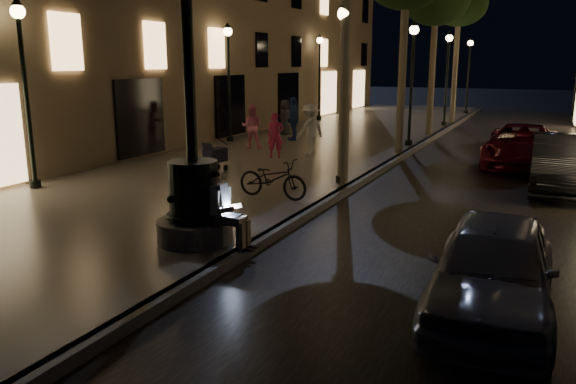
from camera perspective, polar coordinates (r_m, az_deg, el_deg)
The scene contains 24 objects.
ground at distance 22.08m, azimuth 12.29°, elevation 3.79°, with size 120.00×120.00×0.00m, color black.
cobble_lane at distance 21.63m, azimuth 20.06°, elevation 3.13°, with size 6.00×45.00×0.02m, color black.
promenade at distance 23.25m, azimuth 2.63°, elevation 4.77°, with size 8.00×45.00×0.20m, color slate.
curb_strip at distance 22.06m, azimuth 12.30°, elevation 4.04°, with size 0.25×45.00×0.20m, color #59595B.
fountain_lamppost at distance 10.33m, azimuth -9.58°, elevation 0.47°, with size 1.40×1.40×5.21m.
seated_man_laptop at distance 10.07m, azimuth -6.64°, elevation -1.46°, with size 1.00×0.34×1.37m.
tree_far at distance 32.80m, azimuth 17.01°, elevation 17.72°, with size 3.00×3.00×7.50m.
lamp_curb_a at distance 15.16m, azimuth 5.63°, elevation 12.24°, with size 0.36×0.36×4.81m.
lamp_curb_b at distance 22.85m, azimuth 12.51°, elevation 12.23°, with size 0.36×0.36×4.81m.
lamp_curb_c at distance 30.70m, azimuth 15.90°, elevation 12.17°, with size 0.36×0.36×4.81m.
lamp_curb_d at distance 38.62m, azimuth 17.91°, elevation 12.11°, with size 0.36×0.36×4.81m.
lamp_left_a at distance 15.93m, azimuth -25.27°, elevation 11.12°, with size 0.36×0.36×4.81m.
lamp_left_b at distance 23.65m, azimuth -6.07°, elevation 12.48°, with size 0.36×0.36×4.81m.
lamp_left_c at distance 32.64m, azimuth 3.22°, elevation 12.65°, with size 0.36×0.36×4.81m.
stroller at distance 17.08m, azimuth -7.42°, elevation 3.71°, with size 0.53×0.99×0.99m.
car_front at distance 8.27m, azimuth 20.09°, elevation -7.20°, with size 1.60×3.97×1.35m, color #A8A9B0.
car_second at distance 16.95m, azimuth 26.20°, elevation 2.62°, with size 1.60×4.60×1.52m, color black.
car_third at distance 20.36m, azimuth 22.71°, elevation 4.32°, with size 2.33×5.06×1.41m, color maroon.
pedestrian_red at distance 19.42m, azimuth -1.29°, elevation 5.76°, with size 0.57×0.37×1.55m, color #B9254F.
pedestrian_pink at distance 21.68m, azimuth -3.69°, elevation 6.67°, with size 0.82×0.64×1.68m, color pink.
pedestrian_white at distance 20.13m, azimuth 2.25°, elevation 6.39°, with size 1.17×0.67×1.81m, color white.
pedestrian_blue at distance 23.87m, azimuth 0.53°, elevation 7.46°, with size 1.07×0.45×1.83m, color navy.
pedestrian_dark at distance 25.86m, azimuth -0.33°, elevation 7.61°, with size 0.77×0.50×1.58m, color #302F34.
bicycle at distance 13.59m, azimuth -1.57°, elevation 1.38°, with size 0.64×1.84×0.97m, color black.
Camera 1 is at (4.76, -6.28, 3.42)m, focal length 35.00 mm.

